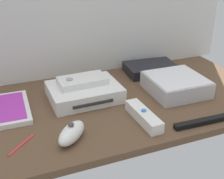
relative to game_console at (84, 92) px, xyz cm
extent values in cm
cube|color=brown|center=(7.09, -4.96, -3.20)|extent=(100.00, 48.00, 2.00)
cube|color=white|center=(0.00, 0.03, 0.00)|extent=(21.29, 16.38, 4.40)
cube|color=#2D2D2D|center=(0.15, -8.17, 0.00)|extent=(12.01, 0.82, 0.80)
cube|color=silver|center=(28.38, -6.45, 0.30)|extent=(17.30, 17.30, 5.00)
cube|color=silver|center=(28.38, -6.45, 2.95)|extent=(16.61, 16.61, 0.30)
cube|color=white|center=(-23.46, 0.42, -1.50)|extent=(14.01, 19.29, 1.40)
cube|color=#B233B2|center=(-23.46, 0.42, -0.72)|extent=(11.51, 16.58, 0.16)
cube|color=black|center=(28.54, 10.50, -0.50)|extent=(18.88, 13.37, 3.40)
cube|color=#19D833|center=(28.06, 4.32, -0.50)|extent=(8.01, 1.02, 0.60)
cube|color=white|center=(10.81, -18.28, -0.70)|extent=(4.13, 14.92, 3.00)
cylinder|color=#387FDB|center=(10.81, -18.28, 1.00)|extent=(1.40, 1.40, 0.40)
ellipsoid|color=white|center=(-9.21, -19.64, -0.20)|extent=(10.06, 10.29, 4.00)
sphere|color=#4C4C4C|center=(-9.21, -19.64, 2.20)|extent=(1.40, 1.40, 1.40)
cube|color=white|center=(-0.04, 1.40, 3.20)|extent=(14.66, 8.49, 2.00)
cylinder|color=#99999E|center=(-4.03, 1.26, 4.40)|extent=(2.07, 2.07, 0.40)
cube|color=black|center=(28.29, -25.59, -1.50)|extent=(24.05, 2.66, 1.40)
cylinder|color=red|center=(-20.88, -17.29, -1.85)|extent=(6.91, 6.80, 0.70)
camera|label=1|loc=(-22.09, -78.00, 40.27)|focal=47.45mm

